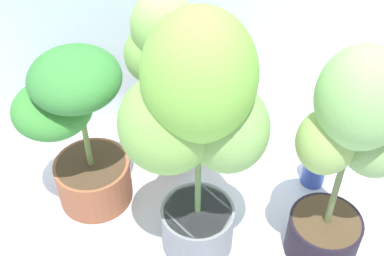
{
  "coord_description": "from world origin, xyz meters",
  "views": [
    {
      "loc": [
        -0.42,
        -0.95,
        1.56
      ],
      "look_at": [
        -0.01,
        0.24,
        0.41
      ],
      "focal_mm": 48.54,
      "sensor_mm": 36.0,
      "label": 1
    }
  ],
  "objects_px": {
    "potted_plant_back_left": "(76,126)",
    "potted_plant_center": "(196,122)",
    "potted_plant_back_center": "(168,75)",
    "nutrient_bottle": "(316,164)",
    "potted_plant_front_right": "(347,153)"
  },
  "relations": [
    {
      "from": "potted_plant_back_left",
      "to": "nutrient_bottle",
      "type": "distance_m",
      "value": 0.92
    },
    {
      "from": "nutrient_bottle",
      "to": "potted_plant_center",
      "type": "bearing_deg",
      "value": -167.24
    },
    {
      "from": "nutrient_bottle",
      "to": "potted_plant_front_right",
      "type": "bearing_deg",
      "value": -114.09
    },
    {
      "from": "potted_plant_front_right",
      "to": "potted_plant_center",
      "type": "xyz_separation_m",
      "value": [
        -0.4,
        0.17,
        0.09
      ]
    },
    {
      "from": "potted_plant_center",
      "to": "potted_plant_back_left",
      "type": "bearing_deg",
      "value": 133.65
    },
    {
      "from": "potted_plant_back_left",
      "to": "potted_plant_center",
      "type": "xyz_separation_m",
      "value": [
        0.32,
        -0.33,
        0.21
      ]
    },
    {
      "from": "potted_plant_front_right",
      "to": "potted_plant_back_left",
      "type": "height_order",
      "value": "potted_plant_front_right"
    },
    {
      "from": "potted_plant_back_center",
      "to": "potted_plant_back_left",
      "type": "relative_size",
      "value": 1.12
    },
    {
      "from": "potted_plant_front_right",
      "to": "potted_plant_back_center",
      "type": "distance_m",
      "value": 0.74
    },
    {
      "from": "potted_plant_back_center",
      "to": "potted_plant_center",
      "type": "height_order",
      "value": "potted_plant_center"
    },
    {
      "from": "potted_plant_back_center",
      "to": "potted_plant_back_left",
      "type": "bearing_deg",
      "value": -158.57
    },
    {
      "from": "potted_plant_back_left",
      "to": "potted_plant_center",
      "type": "relative_size",
      "value": 0.7
    },
    {
      "from": "potted_plant_back_center",
      "to": "potted_plant_center",
      "type": "xyz_separation_m",
      "value": [
        -0.05,
        -0.48,
        0.18
      ]
    },
    {
      "from": "nutrient_bottle",
      "to": "potted_plant_back_left",
      "type": "bearing_deg",
      "value": 166.17
    },
    {
      "from": "potted_plant_back_center",
      "to": "potted_plant_back_left",
      "type": "distance_m",
      "value": 0.4
    }
  ]
}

